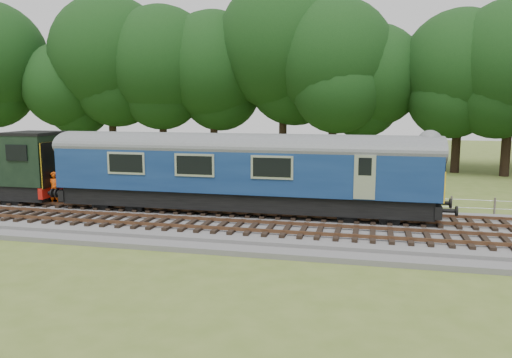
# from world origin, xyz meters

# --- Properties ---
(ground) EXTENTS (120.00, 120.00, 0.00)m
(ground) POSITION_xyz_m (0.00, 0.00, 0.00)
(ground) COLOR #4D6224
(ground) RESTS_ON ground
(ballast) EXTENTS (70.00, 7.00, 0.35)m
(ballast) POSITION_xyz_m (0.00, 0.00, 0.17)
(ballast) COLOR #4C4C4F
(ballast) RESTS_ON ground
(track_north) EXTENTS (67.20, 2.40, 0.21)m
(track_north) POSITION_xyz_m (0.00, 1.40, 0.42)
(track_north) COLOR black
(track_north) RESTS_ON ballast
(track_south) EXTENTS (67.20, 2.40, 0.21)m
(track_south) POSITION_xyz_m (0.00, -1.60, 0.42)
(track_south) COLOR black
(track_south) RESTS_ON ballast
(fence) EXTENTS (64.00, 0.12, 1.00)m
(fence) POSITION_xyz_m (0.00, 4.50, 0.00)
(fence) COLOR #6B6054
(fence) RESTS_ON ground
(tree_line) EXTENTS (70.00, 8.00, 18.00)m
(tree_line) POSITION_xyz_m (0.00, 22.00, 0.00)
(tree_line) COLOR black
(tree_line) RESTS_ON ground
(dmu_railcar) EXTENTS (18.05, 2.86, 3.88)m
(dmu_railcar) POSITION_xyz_m (-2.00, 1.40, 2.61)
(dmu_railcar) COLOR black
(dmu_railcar) RESTS_ON ground
(worker) EXTENTS (0.69, 0.50, 1.76)m
(worker) POSITION_xyz_m (-11.69, 0.80, 1.23)
(worker) COLOR #F0500C
(worker) RESTS_ON ballast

